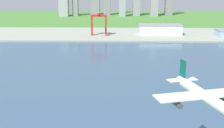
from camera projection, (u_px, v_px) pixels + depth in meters
The scene contains 6 objects.
ground_plane at pixel (130, 62), 342.17m from camera, with size 2400.00×2400.00×0.00m, color #4B8238.
water_bay at pixel (132, 78), 284.05m from camera, with size 840.00×360.00×0.15m, color #385675.
industrial_pier at pixel (127, 34), 525.82m from camera, with size 840.00×140.00×2.50m, color #9EA594.
airplane_landing at pixel (204, 96), 127.46m from camera, with size 40.10×47.17×14.62m.
port_crane_red at pixel (99, 19), 499.07m from camera, with size 24.85×35.51×35.81m.
warehouse_main at pixel (160, 29), 515.25m from camera, with size 69.97×31.59×15.96m.
Camera 1 is at (-10.92, -32.29, 83.33)m, focal length 50.20 mm.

